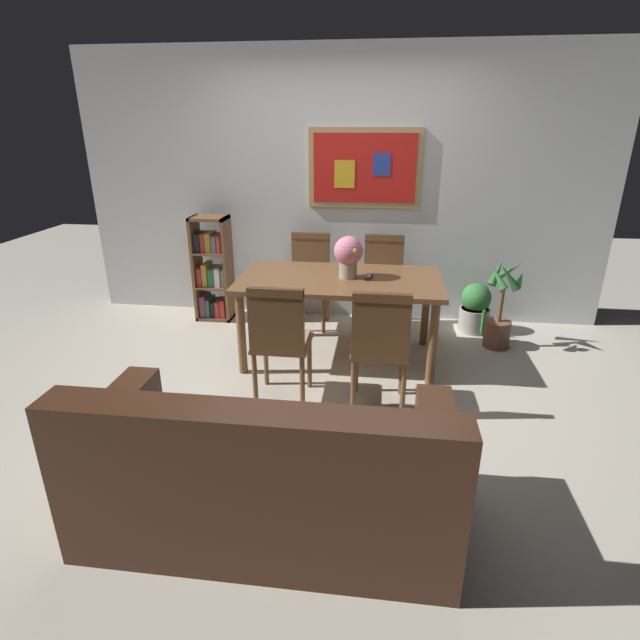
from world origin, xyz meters
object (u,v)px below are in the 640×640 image
(flower_vase, at_px, (348,254))
(tv_remote, at_px, (369,277))
(dining_table, at_px, (340,287))
(leather_couch, at_px, (267,476))
(dining_chair_far_left, at_px, (309,272))
(bookshelf, at_px, (213,272))
(potted_ivy, at_px, (475,308))
(dining_chair_near_left, at_px, (280,335))
(potted_palm, at_px, (500,312))
(dining_chair_near_right, at_px, (380,341))
(dining_chair_far_right, at_px, (383,275))

(flower_vase, distance_m, tv_remote, 0.25)
(dining_table, height_order, leather_couch, leather_couch)
(dining_chair_far_left, height_order, bookshelf, bookshelf)
(leather_couch, bearing_deg, dining_chair_far_left, 94.15)
(dining_chair_far_left, distance_m, bookshelf, 1.00)
(dining_table, bearing_deg, potted_ivy, 31.12)
(dining_table, relative_size, dining_chair_near_left, 1.83)
(dining_chair_far_left, distance_m, tv_remote, 0.99)
(dining_table, xyz_separation_m, potted_palm, (1.41, 0.41, -0.31))
(dining_chair_near_left, xyz_separation_m, dining_chair_far_left, (-0.02, 1.58, 0.00))
(dining_chair_near_right, xyz_separation_m, bookshelf, (-1.72, 1.61, -0.04))
(dining_table, height_order, flower_vase, flower_vase)
(bookshelf, height_order, tv_remote, bookshelf)
(dining_table, bearing_deg, leather_couch, -94.77)
(dining_chair_near_left, distance_m, potted_palm, 2.15)
(dining_chair_far_left, bearing_deg, potted_ivy, -0.47)
(dining_chair_near_right, relative_size, dining_chair_near_left, 1.00)
(potted_ivy, bearing_deg, dining_table, -148.88)
(dining_chair_far_right, xyz_separation_m, flower_vase, (-0.29, -0.75, 0.38))
(dining_table, bearing_deg, dining_chair_far_right, 65.12)
(dining_table, height_order, potted_ivy, dining_table)
(dining_chair_near_left, distance_m, dining_chair_far_right, 1.72)
(potted_palm, bearing_deg, dining_chair_near_right, -130.75)
(potted_ivy, bearing_deg, tv_remote, -143.86)
(dining_table, bearing_deg, flower_vase, 13.60)
(potted_palm, bearing_deg, dining_table, -163.77)
(potted_palm, xyz_separation_m, flower_vase, (-1.35, -0.40, 0.59))
(bookshelf, bearing_deg, dining_chair_far_right, -1.00)
(dining_chair_near_right, relative_size, bookshelf, 0.86)
(potted_palm, bearing_deg, dining_chair_far_left, 168.57)
(dining_chair_far_left, relative_size, tv_remote, 5.66)
(dining_chair_near_left, height_order, bookshelf, bookshelf)
(dining_chair_near_right, height_order, dining_chair_near_left, same)
(dining_chair_near_left, xyz_separation_m, dining_chair_far_right, (0.70, 1.57, 0.00))
(dining_table, xyz_separation_m, tv_remote, (0.24, 0.01, 0.10))
(dining_table, distance_m, dining_chair_near_right, 0.90)
(dining_chair_far_right, height_order, potted_ivy, dining_chair_far_right)
(dining_chair_near_left, distance_m, dining_chair_far_left, 1.58)
(leather_couch, bearing_deg, dining_chair_far_right, 79.35)
(bookshelf, bearing_deg, dining_chair_near_left, -57.40)
(bookshelf, relative_size, tv_remote, 6.59)
(dining_table, distance_m, potted_ivy, 1.52)
(bookshelf, bearing_deg, dining_chair_near_right, -43.15)
(leather_couch, xyz_separation_m, potted_palm, (1.58, 2.42, 0.02))
(dining_chair_far_right, height_order, potted_palm, dining_chair_far_right)
(dining_chair_far_right, distance_m, dining_chair_far_left, 0.72)
(potted_ivy, relative_size, tv_remote, 3.03)
(dining_chair_far_right, height_order, flower_vase, flower_vase)
(bookshelf, height_order, potted_palm, bookshelf)
(dining_chair_near_left, bearing_deg, dining_chair_far_right, 65.90)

